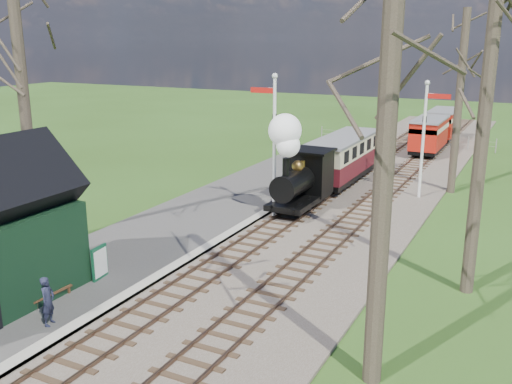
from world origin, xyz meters
TOP-DOWN VIEW (x-y plane):
  - distant_hills at (1.40, 64.38)m, footprint 114.40×48.00m
  - ballast_bed at (1.30, 22.00)m, footprint 8.00×60.00m
  - track_near at (0.00, 22.00)m, footprint 1.60×60.00m
  - track_far at (2.60, 22.00)m, footprint 1.60×60.00m
  - platform at (-3.50, 14.00)m, footprint 5.00×44.00m
  - coping_strip at (-1.20, 14.00)m, footprint 0.40×44.00m
  - semaphore_near at (-0.77, 16.00)m, footprint 1.22×0.24m
  - semaphore_far at (4.37, 22.00)m, footprint 1.22×0.24m
  - bare_trees at (1.33, 10.10)m, footprint 15.51×22.39m
  - fence_line at (0.30, 36.00)m, footprint 12.60×0.08m
  - locomotive at (-0.01, 17.15)m, footprint 1.77×4.14m
  - coach at (0.00, 23.22)m, footprint 2.07×7.09m
  - red_carriage_a at (2.60, 33.14)m, footprint 1.87×4.62m
  - red_carriage_b at (2.60, 38.64)m, footprint 1.87×4.62m
  - sign_board at (-2.68, 7.26)m, footprint 0.17×0.74m
  - bench at (-3.05, 5.40)m, footprint 0.48×1.42m
  - person at (-1.81, 4.32)m, footprint 0.45×0.57m

SIDE VIEW (x-z plane):
  - distant_hills at x=1.40m, z-range -27.22..-5.20m
  - ballast_bed at x=1.30m, z-range 0.00..0.10m
  - track_near at x=0.00m, z-range 0.02..0.17m
  - track_far at x=2.60m, z-range 0.02..0.17m
  - platform at x=-3.50m, z-range 0.00..0.20m
  - coping_strip at x=-1.20m, z-range 0.00..0.21m
  - fence_line at x=0.30m, z-range 0.05..1.05m
  - bench at x=-3.05m, z-range 0.17..0.97m
  - sign_board at x=-2.68m, z-range 0.20..1.27m
  - person at x=-1.81m, z-range 0.20..1.55m
  - red_carriage_a at x=2.60m, z-range 0.39..2.36m
  - red_carriage_b at x=2.60m, z-range 0.39..2.36m
  - coach at x=0.00m, z-range 0.41..2.59m
  - locomotive at x=-0.01m, z-range -0.17..4.26m
  - semaphore_far at x=4.37m, z-range 0.49..6.21m
  - semaphore_near at x=-0.77m, z-range 0.51..6.73m
  - bare_trees at x=1.33m, z-range -0.79..11.21m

